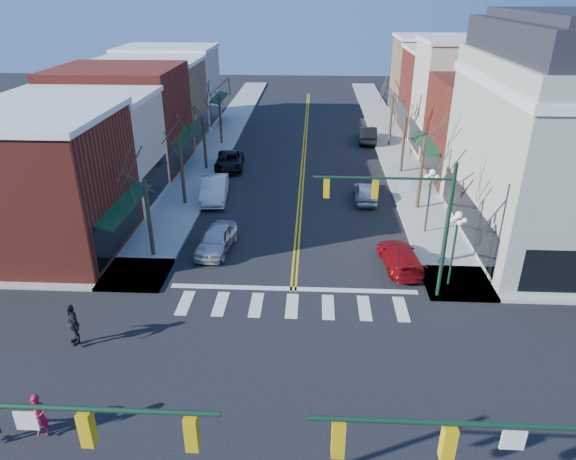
# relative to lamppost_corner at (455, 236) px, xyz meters

# --- Properties ---
(ground) EXTENTS (160.00, 160.00, 0.00)m
(ground) POSITION_rel_lamppost_corner_xyz_m (-8.20, -8.50, -2.96)
(ground) COLOR black
(ground) RESTS_ON ground
(sidewalk_left) EXTENTS (3.50, 70.00, 0.15)m
(sidewalk_left) POSITION_rel_lamppost_corner_xyz_m (-16.95, 11.50, -2.89)
(sidewalk_left) COLOR #9E9B93
(sidewalk_left) RESTS_ON ground
(sidewalk_right) EXTENTS (3.50, 70.00, 0.15)m
(sidewalk_right) POSITION_rel_lamppost_corner_xyz_m (0.55, 11.50, -2.89)
(sidewalk_right) COLOR #9E9B93
(sidewalk_right) RESTS_ON ground
(bldg_left_brick_a) EXTENTS (10.00, 8.50, 8.00)m
(bldg_left_brick_a) POSITION_rel_lamppost_corner_xyz_m (-23.70, 3.25, 1.04)
(bldg_left_brick_a) COLOR maroon
(bldg_left_brick_a) RESTS_ON ground
(bldg_left_stucco_a) EXTENTS (10.00, 7.00, 7.50)m
(bldg_left_stucco_a) POSITION_rel_lamppost_corner_xyz_m (-23.70, 11.00, 0.79)
(bldg_left_stucco_a) COLOR beige
(bldg_left_stucco_a) RESTS_ON ground
(bldg_left_brick_b) EXTENTS (10.00, 9.00, 8.50)m
(bldg_left_brick_b) POSITION_rel_lamppost_corner_xyz_m (-23.70, 19.00, 1.29)
(bldg_left_brick_b) COLOR maroon
(bldg_left_brick_b) RESTS_ON ground
(bldg_left_tan) EXTENTS (10.00, 7.50, 7.80)m
(bldg_left_tan) POSITION_rel_lamppost_corner_xyz_m (-23.70, 27.25, 0.94)
(bldg_left_tan) COLOR #997C54
(bldg_left_tan) RESTS_ON ground
(bldg_left_stucco_b) EXTENTS (10.00, 8.00, 8.20)m
(bldg_left_stucco_b) POSITION_rel_lamppost_corner_xyz_m (-23.70, 35.00, 1.14)
(bldg_left_stucco_b) COLOR beige
(bldg_left_stucco_b) RESTS_ON ground
(bldg_right_brick_a) EXTENTS (10.00, 8.50, 8.00)m
(bldg_right_brick_a) POSITION_rel_lamppost_corner_xyz_m (7.30, 17.25, 1.04)
(bldg_right_brick_a) COLOR maroon
(bldg_right_brick_a) RESTS_ON ground
(bldg_right_stucco) EXTENTS (10.00, 7.00, 10.00)m
(bldg_right_stucco) POSITION_rel_lamppost_corner_xyz_m (7.30, 25.00, 2.04)
(bldg_right_stucco) COLOR beige
(bldg_right_stucco) RESTS_ON ground
(bldg_right_brick_b) EXTENTS (10.00, 8.00, 8.50)m
(bldg_right_brick_b) POSITION_rel_lamppost_corner_xyz_m (7.30, 32.50, 1.29)
(bldg_right_brick_b) COLOR maroon
(bldg_right_brick_b) RESTS_ON ground
(bldg_right_tan) EXTENTS (10.00, 8.00, 9.00)m
(bldg_right_tan) POSITION_rel_lamppost_corner_xyz_m (7.30, 40.50, 1.54)
(bldg_right_tan) COLOR #997C54
(bldg_right_tan) RESTS_ON ground
(traffic_mast_far_right) EXTENTS (6.60, 0.28, 7.20)m
(traffic_mast_far_right) POSITION_rel_lamppost_corner_xyz_m (-2.65, -1.10, 1.75)
(traffic_mast_far_right) COLOR #14331E
(traffic_mast_far_right) RESTS_ON ground
(lamppost_corner) EXTENTS (0.36, 0.36, 4.33)m
(lamppost_corner) POSITION_rel_lamppost_corner_xyz_m (0.00, 0.00, 0.00)
(lamppost_corner) COLOR #14331E
(lamppost_corner) RESTS_ON ground
(lamppost_midblock) EXTENTS (0.36, 0.36, 4.33)m
(lamppost_midblock) POSITION_rel_lamppost_corner_xyz_m (0.00, 6.50, 0.00)
(lamppost_midblock) COLOR #14331E
(lamppost_midblock) RESTS_ON ground
(tree_left_a) EXTENTS (0.24, 0.24, 4.76)m
(tree_left_a) POSITION_rel_lamppost_corner_xyz_m (-16.60, 2.50, -0.58)
(tree_left_a) COLOR #382B21
(tree_left_a) RESTS_ON ground
(tree_left_b) EXTENTS (0.24, 0.24, 5.04)m
(tree_left_b) POSITION_rel_lamppost_corner_xyz_m (-16.60, 10.50, -0.44)
(tree_left_b) COLOR #382B21
(tree_left_b) RESTS_ON ground
(tree_left_c) EXTENTS (0.24, 0.24, 4.55)m
(tree_left_c) POSITION_rel_lamppost_corner_xyz_m (-16.60, 18.50, -0.69)
(tree_left_c) COLOR #382B21
(tree_left_c) RESTS_ON ground
(tree_left_d) EXTENTS (0.24, 0.24, 4.90)m
(tree_left_d) POSITION_rel_lamppost_corner_xyz_m (-16.60, 26.50, -0.51)
(tree_left_d) COLOR #382B21
(tree_left_d) RESTS_ON ground
(tree_right_a) EXTENTS (0.24, 0.24, 4.62)m
(tree_right_a) POSITION_rel_lamppost_corner_xyz_m (0.20, 2.50, -0.65)
(tree_right_a) COLOR #382B21
(tree_right_a) RESTS_ON ground
(tree_right_b) EXTENTS (0.24, 0.24, 5.18)m
(tree_right_b) POSITION_rel_lamppost_corner_xyz_m (0.20, 10.50, -0.37)
(tree_right_b) COLOR #382B21
(tree_right_b) RESTS_ON ground
(tree_right_c) EXTENTS (0.24, 0.24, 4.83)m
(tree_right_c) POSITION_rel_lamppost_corner_xyz_m (0.20, 18.50, -0.55)
(tree_right_c) COLOR #382B21
(tree_right_c) RESTS_ON ground
(tree_right_d) EXTENTS (0.24, 0.24, 4.97)m
(tree_right_d) POSITION_rel_lamppost_corner_xyz_m (0.20, 26.50, -0.48)
(tree_right_d) COLOR #382B21
(tree_right_d) RESTS_ON ground
(car_left_near) EXTENTS (2.28, 4.55, 1.49)m
(car_left_near) POSITION_rel_lamppost_corner_xyz_m (-13.00, 3.44, -2.22)
(car_left_near) COLOR silver
(car_left_near) RESTS_ON ground
(car_left_mid) EXTENTS (2.25, 5.25, 1.68)m
(car_left_mid) POSITION_rel_lamppost_corner_xyz_m (-14.60, 11.60, -2.12)
(car_left_mid) COLOR silver
(car_left_mid) RESTS_ON ground
(car_left_far) EXTENTS (2.69, 5.17, 1.39)m
(car_left_far) POSITION_rel_lamppost_corner_xyz_m (-14.60, 18.85, -2.27)
(car_left_far) COLOR black
(car_left_far) RESTS_ON ground
(car_right_near) EXTENTS (2.36, 4.75, 1.33)m
(car_right_near) POSITION_rel_lamppost_corner_xyz_m (-2.28, 1.96, -2.30)
(car_right_near) COLOR maroon
(car_right_near) RESTS_ON ground
(car_right_mid) EXTENTS (1.66, 4.09, 1.39)m
(car_right_mid) POSITION_rel_lamppost_corner_xyz_m (-3.40, 11.90, -2.27)
(car_right_mid) COLOR #BCBBC0
(car_right_mid) RESTS_ON ground
(car_right_far) EXTENTS (2.00, 4.99, 1.61)m
(car_right_far) POSITION_rel_lamppost_corner_xyz_m (-1.80, 27.93, -2.16)
(car_right_far) COLOR black
(car_right_far) RESTS_ON ground
(pedestrian_red_a) EXTENTS (0.67, 0.49, 1.70)m
(pedestrian_red_a) POSITION_rel_lamppost_corner_xyz_m (-16.59, -10.97, -1.96)
(pedestrian_red_a) COLOR #A8122C
(pedestrian_red_a) RESTS_ON sidewalk_left
(pedestrian_dark_a) EXTENTS (1.15, 1.17, 1.98)m
(pedestrian_dark_a) POSITION_rel_lamppost_corner_xyz_m (-17.61, -5.87, -1.82)
(pedestrian_dark_a) COLOR black
(pedestrian_dark_a) RESTS_ON sidewalk_left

